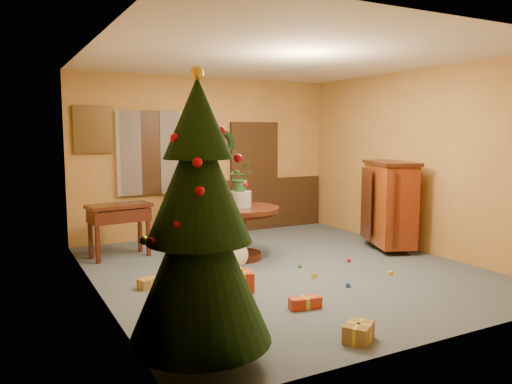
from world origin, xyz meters
TOP-DOWN VIEW (x-y plane):
  - room_envelope at (0.21, 2.70)m, footprint 5.50×5.50m
  - dining_table at (-0.29, 0.78)m, footprint 1.16×1.16m
  - urn at (-0.29, 0.78)m, footprint 0.32×0.32m
  - centerpiece_plant at (-0.29, 0.78)m, footprint 0.37×0.32m
  - chair_near at (-0.58, 0.88)m, footprint 0.46×0.46m
  - chair_far at (-0.06, 2.28)m, footprint 0.52×0.52m
  - guitar at (-0.49, 0.45)m, footprint 0.35×0.50m
  - plant_stand at (-0.83, 2.16)m, footprint 0.29×0.29m
  - stand_plant at (-0.83, 2.16)m, footprint 0.28×0.24m
  - christmas_tree at (-2.10, -2.17)m, footprint 1.17×1.17m
  - writing_desk at (-1.88, 1.73)m, footprint 0.99×0.59m
  - sideboard at (2.15, 0.23)m, footprint 0.97×1.26m
  - gift_a at (-0.64, -2.40)m, footprint 0.38×0.36m
  - gift_b at (-0.95, -0.62)m, footprint 0.30×0.30m
  - gift_c at (-1.92, 0.04)m, footprint 0.27×0.22m
  - gift_d at (-0.60, -1.46)m, footprint 0.36×0.18m
  - toy_a at (0.28, -1.08)m, footprint 0.09×0.09m
  - toy_b at (0.24, -0.05)m, footprint 0.06×0.06m
  - toy_c at (1.11, -0.92)m, footprint 0.07×0.09m
  - toy_d at (1.03, -0.14)m, footprint 0.06×0.06m
  - toy_e at (0.12, -0.58)m, footprint 0.09×0.08m

SIDE VIEW (x-z plane):
  - toy_a at x=0.28m, z-range 0.00..0.05m
  - toy_c at x=1.11m, z-range 0.00..0.05m
  - toy_e at x=0.12m, z-range 0.00..0.05m
  - toy_b at x=0.24m, z-range 0.00..0.06m
  - toy_d at x=1.03m, z-range 0.00..0.06m
  - gift_d at x=-0.60m, z-range 0.00..0.12m
  - gift_c at x=-1.92m, z-range 0.00..0.13m
  - gift_a at x=-0.64m, z-range 0.00..0.16m
  - gift_b at x=-0.95m, z-range 0.00..0.24m
  - guitar at x=-0.49m, z-range 0.01..0.74m
  - plant_stand at x=-0.83m, z-range 0.09..0.84m
  - chair_far at x=-0.06m, z-range 0.03..0.95m
  - chair_near at x=-0.58m, z-range 0.04..1.03m
  - dining_table at x=-0.29m, z-range 0.16..0.95m
  - writing_desk at x=-1.88m, z-range 0.21..1.04m
  - sideboard at x=2.15m, z-range 0.05..1.49m
  - urn at x=-0.29m, z-range 0.80..1.03m
  - stand_plant at x=-0.83m, z-range 0.75..1.19m
  - room_envelope at x=0.21m, z-range -1.63..3.87m
  - christmas_tree at x=-2.10m, z-range -0.06..2.35m
  - centerpiece_plant at x=-0.29m, z-range 1.03..1.44m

